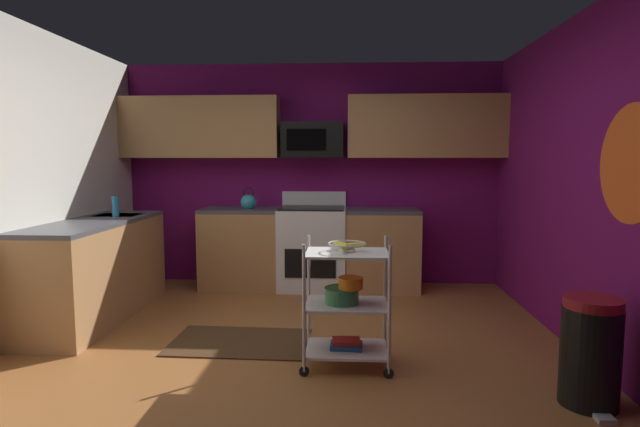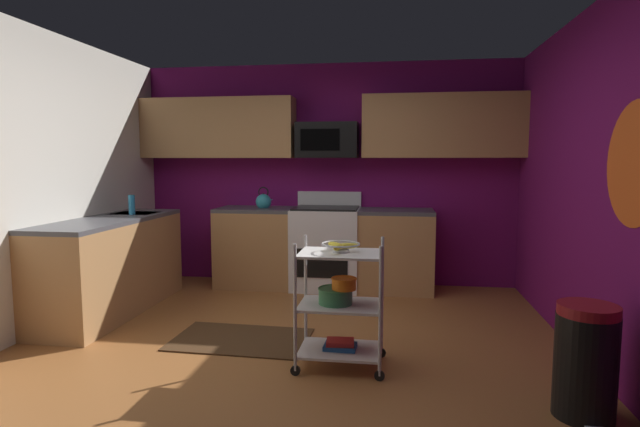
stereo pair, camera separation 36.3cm
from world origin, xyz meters
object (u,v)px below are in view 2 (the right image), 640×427
object	(u,v)px
oven_range	(326,247)
rolling_cart	(340,304)
book_stack	(340,345)
mixing_bowl_large	(336,295)
trash_can	(586,361)
microwave	(327,140)
fruit_bowl	(341,246)
mixing_bowl_small	(344,283)
kettle	(264,201)
dish_soap_bottle	(132,205)

from	to	relation	value
oven_range	rolling_cart	size ratio (longest dim) A/B	1.20
book_stack	mixing_bowl_large	bearing A→B (deg)	-180.00
oven_range	trash_can	world-z (taller)	oven_range
microwave	mixing_bowl_large	size ratio (longest dim) A/B	2.78
microwave	fruit_bowl	bearing A→B (deg)	-80.10
oven_range	mixing_bowl_small	bearing A→B (deg)	-79.12
oven_range	kettle	xyz separation A→B (m)	(-0.74, -0.00, 0.52)
oven_range	mixing_bowl_large	world-z (taller)	oven_range
mixing_bowl_small	trash_can	size ratio (longest dim) A/B	0.28
book_stack	trash_can	size ratio (longest dim) A/B	0.36
book_stack	kettle	xyz separation A→B (m)	(-1.14, 2.21, 0.84)
rolling_cart	trash_can	size ratio (longest dim) A/B	1.39
mixing_bowl_large	book_stack	xyz separation A→B (m)	(0.03, 0.00, -0.36)
book_stack	fruit_bowl	bearing A→B (deg)	180.00
oven_range	mixing_bowl_small	distance (m)	2.30
microwave	mixing_bowl_small	distance (m)	2.63
fruit_bowl	dish_soap_bottle	bearing A→B (deg)	150.09
microwave	book_stack	xyz separation A→B (m)	(0.41, -2.32, -1.54)
rolling_cart	fruit_bowl	world-z (taller)	rolling_cart
mixing_bowl_small	book_stack	size ratio (longest dim) A/B	0.78
dish_soap_bottle	rolling_cart	bearing A→B (deg)	-29.91
fruit_bowl	microwave	bearing A→B (deg)	99.90
fruit_bowl	mixing_bowl_small	xyz separation A→B (m)	(0.03, -0.03, -0.26)
microwave	mixing_bowl_large	bearing A→B (deg)	-80.94
mixing_bowl_small	oven_range	bearing A→B (deg)	100.88
fruit_bowl	kettle	size ratio (longest dim) A/B	1.03
kettle	trash_can	bearing A→B (deg)	-46.21
microwave	book_stack	size ratio (longest dim) A/B	2.98
oven_range	rolling_cart	xyz separation A→B (m)	(0.40, -2.22, -0.02)
microwave	rolling_cart	xyz separation A→B (m)	(0.41, -2.32, -1.25)
mixing_bowl_small	dish_soap_bottle	world-z (taller)	dish_soap_bottle
mixing_bowl_large	microwave	bearing A→B (deg)	99.06
trash_can	kettle	bearing A→B (deg)	133.79
rolling_cart	dish_soap_bottle	xyz separation A→B (m)	(-2.29, 1.32, 0.57)
kettle	trash_can	xyz separation A→B (m)	(2.60, -2.72, -0.67)
rolling_cart	mixing_bowl_large	distance (m)	0.07
book_stack	kettle	distance (m)	2.63
kettle	dish_soap_bottle	bearing A→B (deg)	-141.94
fruit_bowl	kettle	distance (m)	2.49
book_stack	kettle	bearing A→B (deg)	117.25
fruit_bowl	book_stack	bearing A→B (deg)	0.00
fruit_bowl	mixing_bowl_large	world-z (taller)	fruit_bowl
microwave	trash_can	xyz separation A→B (m)	(1.87, -2.82, -1.37)
fruit_bowl	book_stack	size ratio (longest dim) A/B	1.16
rolling_cart	kettle	world-z (taller)	kettle
microwave	trash_can	bearing A→B (deg)	-56.50
fruit_bowl	mixing_bowl_small	bearing A→B (deg)	-51.01
kettle	mixing_bowl_large	bearing A→B (deg)	-63.47
rolling_cart	oven_range	bearing A→B (deg)	100.34
microwave	book_stack	world-z (taller)	microwave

